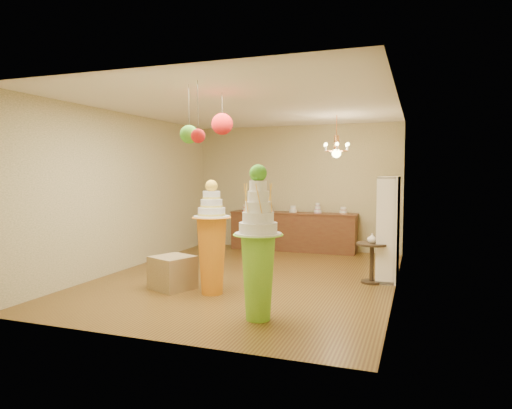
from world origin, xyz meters
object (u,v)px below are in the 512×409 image
(pedestal_green, at_px, (258,256))
(sideboard, at_px, (293,231))
(round_table, at_px, (372,257))
(pedestal_orange, at_px, (212,246))

(pedestal_green, xyz_separation_m, sideboard, (-0.93, 5.14, -0.33))
(round_table, bearing_deg, sideboard, 128.26)
(pedestal_green, relative_size, round_table, 2.89)
(sideboard, bearing_deg, round_table, -51.74)
(round_table, bearing_deg, pedestal_green, -115.24)
(sideboard, bearing_deg, pedestal_green, -79.71)
(pedestal_orange, bearing_deg, pedestal_green, -40.71)
(pedestal_orange, distance_m, round_table, 2.75)
(pedestal_green, relative_size, sideboard, 0.65)
(sideboard, relative_size, round_table, 4.45)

